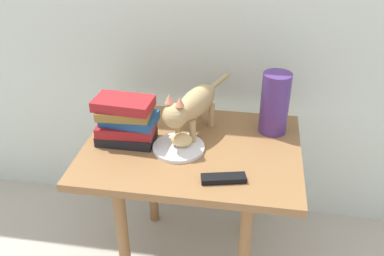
% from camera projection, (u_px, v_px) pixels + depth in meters
% --- Properties ---
extents(side_table, '(0.81, 0.60, 0.60)m').
position_uv_depth(side_table, '(192.00, 165.00, 1.65)').
color(side_table, olive).
rests_on(side_table, ground).
extents(plate, '(0.19, 0.19, 0.01)m').
position_uv_depth(plate, '(179.00, 148.00, 1.58)').
color(plate, white).
rests_on(plate, side_table).
extents(bread_roll, '(0.08, 0.06, 0.05)m').
position_uv_depth(bread_roll, '(182.00, 140.00, 1.57)').
color(bread_roll, '#E0BC7A').
rests_on(bread_roll, plate).
extents(cat, '(0.21, 0.46, 0.23)m').
position_uv_depth(cat, '(192.00, 106.00, 1.60)').
color(cat, tan).
rests_on(cat, side_table).
extents(book_stack, '(0.23, 0.16, 0.18)m').
position_uv_depth(book_stack, '(126.00, 120.00, 1.59)').
color(book_stack, black).
rests_on(book_stack, side_table).
extents(green_vase, '(0.11, 0.11, 0.25)m').
position_uv_depth(green_vase, '(275.00, 103.00, 1.64)').
color(green_vase, '#4C2D72').
rests_on(green_vase, side_table).
extents(tv_remote, '(0.16, 0.08, 0.02)m').
position_uv_depth(tv_remote, '(224.00, 178.00, 1.42)').
color(tv_remote, black).
rests_on(tv_remote, side_table).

